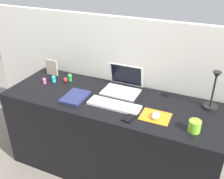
% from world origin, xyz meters
% --- Properties ---
extents(ground_plane, '(6.00, 6.00, 0.00)m').
position_xyz_m(ground_plane, '(0.00, 0.00, 0.00)').
color(ground_plane, slate).
extents(back_wall, '(2.97, 0.05, 1.32)m').
position_xyz_m(back_wall, '(0.00, 0.35, 0.66)').
color(back_wall, silver).
rests_on(back_wall, ground_plane).
extents(desk, '(1.77, 0.62, 0.74)m').
position_xyz_m(desk, '(0.00, 0.00, 0.37)').
color(desk, black).
rests_on(desk, ground_plane).
extents(laptop, '(0.30, 0.25, 0.21)m').
position_xyz_m(laptop, '(0.03, 0.19, 0.79)').
color(laptop, white).
rests_on(laptop, desk).
extents(keyboard, '(0.41, 0.13, 0.02)m').
position_xyz_m(keyboard, '(0.07, -0.09, 0.75)').
color(keyboard, white).
rests_on(keyboard, desk).
extents(mousepad, '(0.21, 0.17, 0.00)m').
position_xyz_m(mousepad, '(0.40, -0.10, 0.74)').
color(mousepad, orange).
rests_on(mousepad, desk).
extents(mouse, '(0.06, 0.10, 0.03)m').
position_xyz_m(mouse, '(0.40, -0.11, 0.76)').
color(mouse, white).
rests_on(mouse, mousepad).
extents(cell_phone, '(0.09, 0.14, 0.01)m').
position_xyz_m(cell_phone, '(0.24, -0.18, 0.74)').
color(cell_phone, black).
rests_on(cell_phone, desk).
extents(desk_lamp, '(0.11, 0.14, 0.32)m').
position_xyz_m(desk_lamp, '(0.75, 0.17, 0.89)').
color(desk_lamp, black).
rests_on(desk_lamp, desk).
extents(notebook_pad, '(0.18, 0.25, 0.02)m').
position_xyz_m(notebook_pad, '(-0.27, -0.10, 0.75)').
color(notebook_pad, navy).
rests_on(notebook_pad, desk).
extents(picture_frame, '(0.12, 0.02, 0.15)m').
position_xyz_m(picture_frame, '(-0.71, 0.20, 0.81)').
color(picture_frame, '#B2A58C').
rests_on(picture_frame, desk).
extents(coffee_mug, '(0.08, 0.08, 0.08)m').
position_xyz_m(coffee_mug, '(0.68, -0.16, 0.78)').
color(coffee_mug, '#8CDB33').
rests_on(coffee_mug, desk).
extents(toy_figurine_red, '(0.04, 0.04, 0.04)m').
position_xyz_m(toy_figurine_red, '(-0.50, 0.11, 0.76)').
color(toy_figurine_red, red).
rests_on(toy_figurine_red, desk).
extents(toy_figurine_cyan, '(0.04, 0.04, 0.06)m').
position_xyz_m(toy_figurine_cyan, '(-0.60, 0.07, 0.77)').
color(toy_figurine_cyan, '#28B7CC').
rests_on(toy_figurine_cyan, desk).
extents(toy_figurine_green, '(0.04, 0.04, 0.07)m').
position_xyz_m(toy_figurine_green, '(-0.48, 0.15, 0.78)').
color(toy_figurine_green, green).
rests_on(toy_figurine_green, desk).
extents(toy_figurine_pink, '(0.03, 0.03, 0.06)m').
position_xyz_m(toy_figurine_pink, '(-0.66, 0.01, 0.77)').
color(toy_figurine_pink, pink).
rests_on(toy_figurine_pink, desk).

